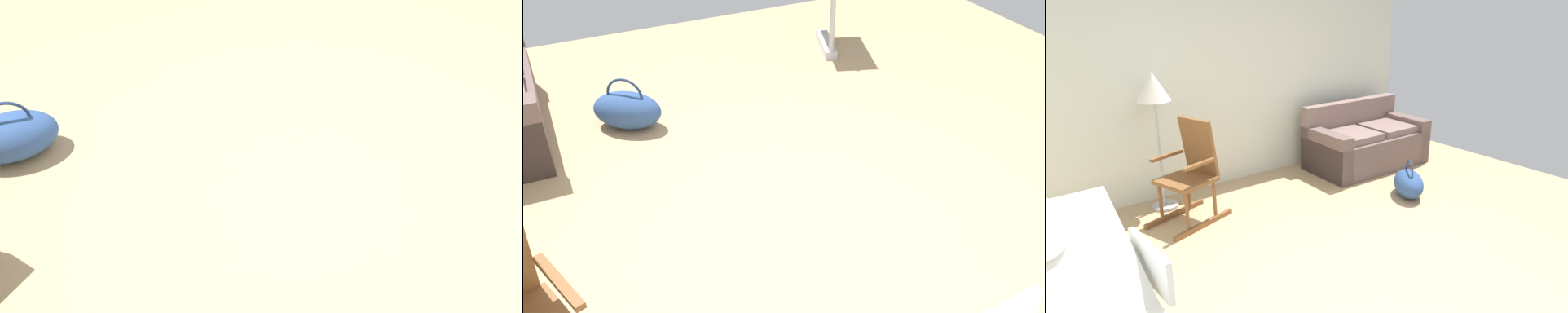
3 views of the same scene
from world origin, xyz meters
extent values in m
plane|color=tan|center=(0.00, 0.00, 0.00)|extent=(7.12, 7.12, 0.00)
cube|color=silver|center=(0.00, 2.66, 1.35)|extent=(5.89, 0.10, 2.70)
cube|color=white|center=(-2.14, 0.42, 0.67)|extent=(0.96, 0.93, 0.62)
cube|color=silver|center=(-1.63, 0.24, 0.63)|extent=(0.07, 0.56, 0.28)
cube|color=#68534F|center=(1.90, 1.97, 0.23)|extent=(1.61, 0.87, 0.45)
cube|color=#7F6660|center=(1.53, 1.93, 0.49)|extent=(0.68, 0.65, 0.10)
cube|color=#7F6660|center=(2.27, 1.92, 0.49)|extent=(0.68, 0.65, 0.10)
cube|color=#7F6660|center=(1.90, 2.31, 0.65)|extent=(1.60, 0.18, 0.40)
cube|color=#68534F|center=(1.19, 1.97, 0.30)|extent=(0.19, 0.85, 0.60)
cube|color=#68534F|center=(2.61, 1.96, 0.30)|extent=(0.19, 0.85, 0.60)
cube|color=brown|center=(-0.80, 2.06, 0.03)|extent=(0.73, 0.28, 0.05)
cube|color=brown|center=(-0.66, 1.65, 0.03)|extent=(0.73, 0.28, 0.05)
cylinder|color=brown|center=(-0.84, 1.61, 0.25)|extent=(0.04, 0.04, 0.40)
cylinder|color=brown|center=(-0.97, 1.98, 0.25)|extent=(0.04, 0.04, 0.40)
cylinder|color=brown|center=(-0.49, 1.73, 0.25)|extent=(0.04, 0.04, 0.40)
cylinder|color=brown|center=(-0.62, 2.09, 0.25)|extent=(0.04, 0.04, 0.40)
cube|color=brown|center=(-0.73, 1.85, 0.45)|extent=(0.59, 0.60, 0.04)
cube|color=brown|center=(-0.54, 1.92, 0.75)|extent=(0.25, 0.45, 0.60)
cube|color=brown|center=(-0.67, 1.63, 0.67)|extent=(0.38, 0.17, 0.03)
cube|color=brown|center=(-0.82, 2.06, 0.67)|extent=(0.38, 0.17, 0.03)
cylinder|color=#B2B5BA|center=(-0.80, 2.33, 0.01)|extent=(0.28, 0.28, 0.03)
cylinder|color=#B2B5BA|center=(-0.80, 2.33, 0.60)|extent=(0.03, 0.03, 1.15)
cone|color=beige|center=(-0.80, 2.33, 1.33)|extent=(0.34, 0.34, 0.30)
ellipsoid|color=#2D4C84|center=(1.55, 0.92, 0.15)|extent=(0.59, 0.64, 0.30)
torus|color=navy|center=(1.55, 0.92, 0.28)|extent=(0.19, 0.25, 0.30)
camera|label=1|loc=(-1.09, 2.31, 2.78)|focal=41.53mm
camera|label=2|loc=(-2.55, 1.50, 2.41)|focal=39.25mm
camera|label=3|loc=(-2.33, -2.23, 2.14)|focal=31.37mm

